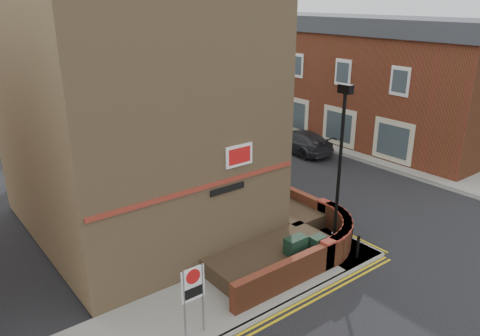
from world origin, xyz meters
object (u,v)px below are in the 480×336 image
at_px(lamppost, 339,172).
at_px(zone_sign, 193,289).
at_px(utility_cabinet_large, 295,253).
at_px(silver_car_near, 239,158).

xyz_separation_m(lamppost, zone_sign, (-6.60, -0.70, -1.70)).
distance_m(lamppost, zone_sign, 6.85).
bearing_deg(utility_cabinet_large, silver_car_near, 62.89).
xyz_separation_m(lamppost, utility_cabinet_large, (-1.90, 0.10, -2.62)).
bearing_deg(lamppost, silver_car_near, 73.00).
height_order(lamppost, silver_car_near, lamppost).
distance_m(utility_cabinet_large, zone_sign, 4.86).
xyz_separation_m(zone_sign, silver_car_near, (9.50, 10.17, -0.96)).
bearing_deg(lamppost, zone_sign, -173.93).
bearing_deg(silver_car_near, zone_sign, -121.45).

